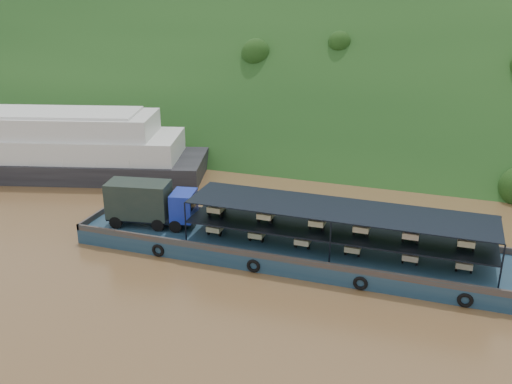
% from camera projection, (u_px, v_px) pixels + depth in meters
% --- Properties ---
extents(ground, '(160.00, 160.00, 0.00)m').
position_uv_depth(ground, '(267.00, 242.00, 47.71)').
color(ground, brown).
rests_on(ground, ground).
extents(hillside, '(140.00, 39.60, 39.60)m').
position_uv_depth(hillside, '(346.00, 137.00, 79.59)').
color(hillside, '#133312').
rests_on(hillside, ground).
extents(cargo_barge, '(35.00, 7.18, 4.94)m').
position_uv_depth(cargo_barge, '(275.00, 240.00, 45.27)').
color(cargo_barge, '#142E47').
rests_on(cargo_barge, ground).
extents(passenger_ferry, '(36.63, 17.86, 7.20)m').
position_uv_depth(passenger_ferry, '(45.00, 147.00, 63.52)').
color(passenger_ferry, black).
rests_on(passenger_ferry, ground).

